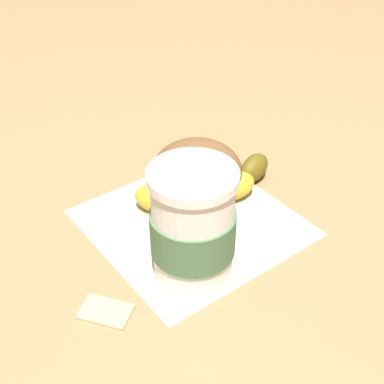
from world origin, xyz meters
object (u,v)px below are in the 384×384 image
coffee_cup (193,225)px  sugar_packet (106,311)px  muffin (198,181)px  banana (211,188)px

coffee_cup → sugar_packet: size_ratio=2.48×
muffin → coffee_cup: bearing=139.4°
banana → sugar_packet: bearing=113.0°
banana → sugar_packet: (-0.08, 0.20, -0.02)m
coffee_cup → sugar_packet: bearing=90.1°
banana → sugar_packet: 0.21m
muffin → banana: size_ratio=0.53×
coffee_cup → banana: size_ratio=0.64×
coffee_cup → banana: (0.08, -0.09, -0.04)m
sugar_packet → banana: bearing=-67.0°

